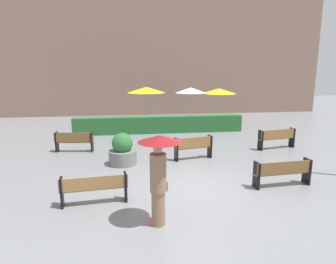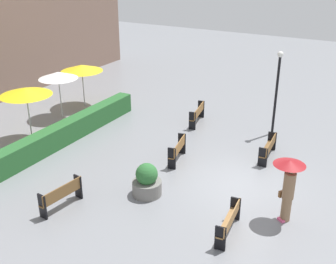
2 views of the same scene
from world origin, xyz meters
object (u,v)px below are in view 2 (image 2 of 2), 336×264
object	(u,v)px
planter_pot	(147,182)
patio_umbrella_white	(58,75)
bench_far_right	(198,113)
pedestrian_with_umbrella	(288,182)
bench_far_left	(62,195)
bench_mid_center	(178,149)
lamp_post	(277,85)
patio_umbrella_yellow	(26,91)
patio_umbrella_yellow_far	(82,68)
bench_near_left	(229,221)
bench_near_right	(269,147)

from	to	relation	value
planter_pot	patio_umbrella_white	distance (m)	9.33
bench_far_right	pedestrian_with_umbrella	distance (m)	8.72
bench_far_left	bench_mid_center	bearing A→B (deg)	-19.92
bench_far_left	lamp_post	xyz separation A→B (m)	(9.78, -4.48, 1.93)
patio_umbrella_yellow	patio_umbrella_yellow_far	bearing A→B (deg)	10.42
planter_pot	lamp_post	world-z (taller)	lamp_post
bench_mid_center	bench_far_left	distance (m)	5.35
patio_umbrella_yellow	bench_near_left	bearing A→B (deg)	-101.41
bench_far_right	bench_far_left	distance (m)	9.25
bench_near_right	planter_pot	xyz separation A→B (m)	(-5.00, 2.97, 0.03)
bench_near_right	pedestrian_with_umbrella	distance (m)	4.57
bench_mid_center	bench_near_right	distance (m)	3.87
planter_pot	lamp_post	size ratio (longest dim) A/B	0.31
planter_pot	bench_far_right	bearing A→B (deg)	10.77
patio_umbrella_white	patio_umbrella_yellow_far	size ratio (longest dim) A/B	1.03
bench_near_left	patio_umbrella_white	size ratio (longest dim) A/B	0.75
pedestrian_with_umbrella	bench_near_right	bearing A→B (deg)	23.57
bench_mid_center	bench_far_left	bearing A→B (deg)	160.08
bench_mid_center	patio_umbrella_white	bearing A→B (deg)	78.96
bench_near_right	patio_umbrella_yellow_far	bearing A→B (deg)	83.21
bench_near_left	lamp_post	size ratio (longest dim) A/B	0.45
bench_mid_center	bench_far_right	size ratio (longest dim) A/B	0.87
bench_near_right	patio_umbrella_yellow	bearing A→B (deg)	109.34
bench_far_right	bench_near_left	size ratio (longest dim) A/B	1.03
bench_near_left	bench_near_right	xyz separation A→B (m)	(5.73, 0.49, 0.00)
bench_far_left	lamp_post	bearing A→B (deg)	-24.58
bench_near_left	patio_umbrella_yellow_far	xyz separation A→B (m)	(7.05, 11.58, 1.70)
bench_mid_center	planter_pot	bearing A→B (deg)	-174.84
bench_near_right	planter_pot	bearing A→B (deg)	149.28
bench_far_right	bench_far_left	xyz separation A→B (m)	(-9.22, 0.74, -0.03)
planter_pot	patio_umbrella_yellow_far	world-z (taller)	patio_umbrella_yellow_far
bench_near_left	patio_umbrella_yellow_far	world-z (taller)	patio_umbrella_yellow_far
pedestrian_with_umbrella	patio_umbrella_yellow	bearing A→B (deg)	87.49
bench_far_left	planter_pot	bearing A→B (deg)	-43.96
bench_near_left	lamp_post	distance (m)	8.65
lamp_post	patio_umbrella_white	distance (m)	10.93
bench_mid_center	patio_umbrella_yellow_far	distance (m)	8.74
patio_umbrella_yellow_far	bench_near_left	bearing A→B (deg)	-121.35
bench_far_right	patio_umbrella_yellow_far	world-z (taller)	patio_umbrella_yellow_far
planter_pot	patio_umbrella_yellow	distance (m)	7.59
patio_umbrella_yellow	patio_umbrella_white	world-z (taller)	patio_umbrella_yellow
bench_mid_center	planter_pot	world-z (taller)	planter_pot
bench_far_right	pedestrian_with_umbrella	xyz separation A→B (m)	(-6.16, -6.11, 0.87)
patio_umbrella_yellow	patio_umbrella_yellow_far	size ratio (longest dim) A/B	1.08
pedestrian_with_umbrella	lamp_post	world-z (taller)	lamp_post
bench_mid_center	bench_near_right	size ratio (longest dim) A/B	0.86
pedestrian_with_umbrella	planter_pot	size ratio (longest dim) A/B	1.75
pedestrian_with_umbrella	patio_umbrella_white	world-z (taller)	patio_umbrella_white
bench_far_right	patio_umbrella_yellow_far	distance (m)	7.01
lamp_post	bench_far_left	bearing A→B (deg)	155.42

